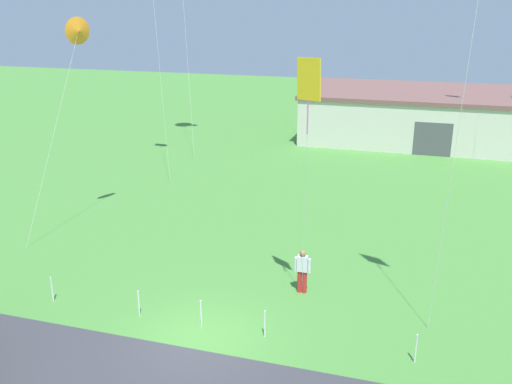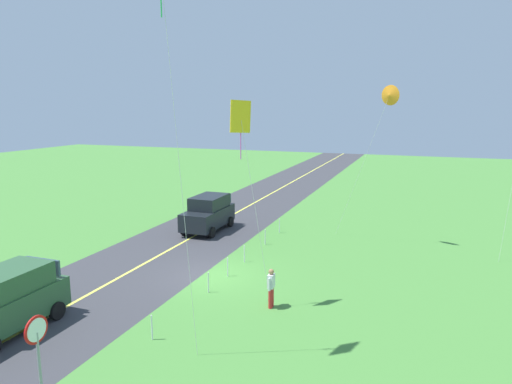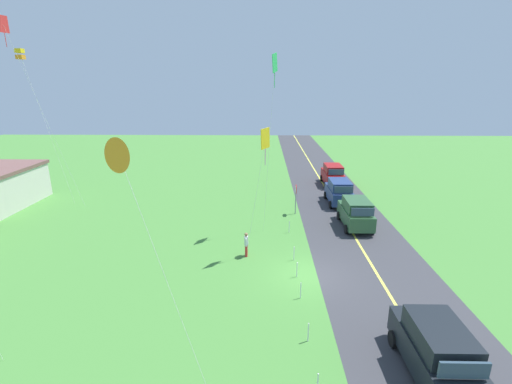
{
  "view_description": "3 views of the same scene",
  "coord_description": "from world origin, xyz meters",
  "views": [
    {
      "loc": [
        5.77,
        -13.29,
        9.64
      ],
      "look_at": [
        1.01,
        2.62,
        3.92
      ],
      "focal_mm": 39.12,
      "sensor_mm": 36.0,
      "label": 1
    },
    {
      "loc": [
        18.81,
        9.13,
        7.89
      ],
      "look_at": [
        1.79,
        2.85,
        4.53
      ],
      "focal_mm": 32.5,
      "sensor_mm": 36.0,
      "label": 2
    },
    {
      "loc": [
        -18.56,
        2.66,
        10.54
      ],
      "look_at": [
        2.18,
        3.08,
        4.35
      ],
      "focal_mm": 25.24,
      "sensor_mm": 36.0,
      "label": 3
    }
  ],
  "objects": [
    {
      "name": "car_suv_foreground",
      "position": [
        7.49,
        -4.47,
        1.15
      ],
      "size": [
        4.4,
        2.12,
        2.24
      ],
      "color": "#2D5633",
      "rests_on": "ground"
    },
    {
      "name": "car_parked_east_far",
      "position": [
        19.73,
        -4.95,
        1.15
      ],
      "size": [
        4.4,
        2.12,
        2.24
      ],
      "color": "maroon",
      "rests_on": "ground"
    },
    {
      "name": "ground_plane",
      "position": [
        0.0,
        0.0,
        -0.05
      ],
      "size": [
        120.0,
        120.0,
        0.1
      ],
      "primitive_type": "cube",
      "color": "#478438"
    },
    {
      "name": "car_parked_east_near",
      "position": [
        13.15,
        -4.32,
        1.15
      ],
      "size": [
        4.4,
        2.12,
        2.24
      ],
      "color": "navy",
      "rests_on": "ground"
    },
    {
      "name": "kite_orange_near",
      "position": [
        13.73,
        23.42,
        13.01
      ],
      "size": [
        1.3,
        3.64,
        13.49
      ],
      "color": "silver",
      "rests_on": "ground"
    },
    {
      "name": "kite_red_low",
      "position": [
        2.61,
        2.55,
        7.38
      ],
      "size": [
        0.83,
        1.44,
        8.13
      ],
      "color": "silver",
      "rests_on": "ground"
    },
    {
      "name": "kite_blue_mid",
      "position": [
        6.91,
        1.93,
        11.68
      ],
      "size": [
        1.06,
        0.91,
        12.62
      ],
      "color": "silver",
      "rests_on": "ground"
    },
    {
      "name": "road_centre_stripe",
      "position": [
        0.0,
        -4.0,
        0.01
      ],
      "size": [
        120.0,
        0.16,
        0.0
      ],
      "primitive_type": "cube",
      "color": "#E5E04C",
      "rests_on": "asphalt_road"
    },
    {
      "name": "car_parked_west_near",
      "position": [
        -7.31,
        -3.77,
        1.15
      ],
      "size": [
        4.4,
        2.12,
        2.24
      ],
      "color": "black",
      "rests_on": "ground"
    },
    {
      "name": "asphalt_road",
      "position": [
        0.0,
        -4.0,
        0.0
      ],
      "size": [
        120.0,
        7.0,
        0.0
      ],
      "primitive_type": "cube",
      "color": "#38383D",
      "rests_on": "ground"
    },
    {
      "name": "kite_green_far",
      "position": [
        10.03,
        21.85,
        14.46
      ],
      "size": [
        2.3,
        3.39,
        15.45
      ],
      "color": "silver",
      "rests_on": "ground"
    },
    {
      "name": "fence_post_1",
      "position": [
        -5.58,
        0.7,
        0.45
      ],
      "size": [
        0.05,
        0.05,
        0.9
      ],
      "primitive_type": "cylinder",
      "color": "silver",
      "rests_on": "ground"
    },
    {
      "name": "fence_post_4",
      "position": [
        1.86,
        0.7,
        0.45
      ],
      "size": [
        0.05,
        0.05,
        0.9
      ],
      "primitive_type": "cylinder",
      "color": "silver",
      "rests_on": "ground"
    },
    {
      "name": "fence_post_5",
      "position": [
        6.25,
        0.7,
        0.45
      ],
      "size": [
        0.05,
        0.05,
        0.9
      ],
      "primitive_type": "cylinder",
      "color": "silver",
      "rests_on": "ground"
    },
    {
      "name": "person_adult_near",
      "position": [
        2.36,
        3.7,
        0.86
      ],
      "size": [
        0.58,
        0.22,
        1.6
      ],
      "rotation": [
        0.0,
        0.0,
        2.67
      ],
      "color": "red",
      "rests_on": "ground"
    },
    {
      "name": "stop_sign",
      "position": [
        10.31,
        -0.1,
        1.8
      ],
      "size": [
        0.76,
        0.08,
        2.56
      ],
      "color": "gray",
      "rests_on": "ground"
    },
    {
      "name": "fence_post_0",
      "position": [
        -8.35,
        0.7,
        0.45
      ],
      "size": [
        0.05,
        0.05,
        0.9
      ],
      "primitive_type": "cylinder",
      "color": "silver",
      "rests_on": "ground"
    },
    {
      "name": "kite_pink_drift",
      "position": [
        -7.82,
        7.06,
        8.45
      ],
      "size": [
        1.86,
        3.52,
        9.04
      ],
      "color": "silver",
      "rests_on": "ground"
    },
    {
      "name": "fence_post_2",
      "position": [
        -2.34,
        0.7,
        0.45
      ],
      "size": [
        0.05,
        0.05,
        0.9
      ],
      "primitive_type": "cylinder",
      "color": "silver",
      "rests_on": "ground"
    },
    {
      "name": "fence_post_3",
      "position": [
        -0.19,
        0.7,
        0.45
      ],
      "size": [
        0.05,
        0.05,
        0.9
      ],
      "primitive_type": "cylinder",
      "color": "silver",
      "rests_on": "ground"
    }
  ]
}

